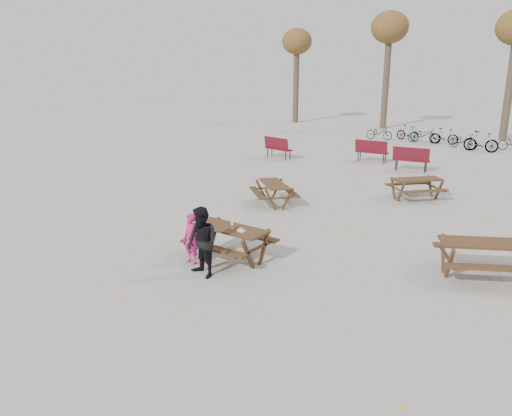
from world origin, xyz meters
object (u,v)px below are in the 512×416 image
Objects in this scene: picnic_table_east at (484,260)px; picnic_table_north at (274,194)px; food_tray at (241,231)px; adult at (202,242)px; picnic_table_far at (416,189)px; soda_bottle at (232,226)px; main_picnic_table at (230,235)px; child at (191,239)px.

picnic_table_north is (-6.83, 2.09, -0.05)m from picnic_table_east.
adult reaches higher than food_tray.
picnic_table_far reaches higher than picnic_table_north.
picnic_table_far is (1.19, 7.92, -0.44)m from food_tray.
food_tray is 1.05m from adult.
food_tray is 0.28m from soda_bottle.
main_picnic_table reaches higher than picnic_table_far.
adult is 5.96m from picnic_table_east.
child is (-0.67, -0.64, -0.26)m from soda_bottle.
main_picnic_table is at bearing -26.15° from picnic_table_north.
child is (-0.94, -0.64, -0.21)m from food_tray.
adult is at bearing -88.71° from soda_bottle.
picnic_table_north is (-2.02, 5.59, -0.41)m from adult.
adult is at bearing -103.65° from food_tray.
picnic_table_east reaches higher than picnic_table_north.
picnic_table_east is 6.39m from picnic_table_far.
child is 6.32m from picnic_table_east.
main_picnic_table is 5.51m from picnic_table_east.
adult is at bearing -147.44° from picnic_table_far.
soda_bottle is (0.12, -0.08, 0.26)m from main_picnic_table.
picnic_table_north is (-2.00, 4.57, -0.50)m from soda_bottle.
soda_bottle is at bearing 178.15° from food_tray.
child reaches higher than main_picnic_table.
soda_bottle is 1.03m from adult.
picnic_table_east is (4.95, 2.40, -0.19)m from main_picnic_table.
soda_bottle reaches higher than main_picnic_table.
soda_bottle is 0.15× the size of child.
picnic_table_north is (-1.33, 5.21, -0.24)m from child.
food_tray is 8.02m from picnic_table_far.
picnic_table_far is at bearing 85.23° from picnic_table_north.
soda_bottle reaches higher than food_tray.
main_picnic_table reaches higher than picnic_table_north.
picnic_table_north is 4.81m from picnic_table_far.
picnic_table_north is at bearing 116.37° from food_tray.
food_tray is at bearing 89.33° from adult.
soda_bottle is 0.11× the size of adult.
adult is (-0.25, -1.02, -0.03)m from food_tray.
child reaches higher than soda_bottle.
food_tray reaches higher than picnic_table_east.
food_tray is at bearing -146.85° from picnic_table_far.
main_picnic_table is at bearing 167.90° from food_tray.
food_tray is at bearing -1.85° from soda_bottle.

